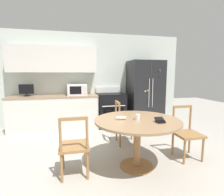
% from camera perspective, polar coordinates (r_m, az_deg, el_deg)
% --- Properties ---
extents(ground_plane, '(14.00, 14.00, 0.00)m').
position_cam_1_polar(ground_plane, '(2.91, 1.24, -22.15)').
color(ground_plane, '#B2ADA3').
extents(back_wall, '(5.20, 0.44, 2.60)m').
position_cam_1_polar(back_wall, '(5.05, -9.29, 7.61)').
color(back_wall, silver).
rests_on(back_wall, ground_plane).
extents(kitchen_counter, '(2.25, 0.64, 0.90)m').
position_cam_1_polar(kitchen_counter, '(4.87, -18.11, -4.52)').
color(kitchen_counter, silver).
rests_on(kitchen_counter, ground_plane).
extents(refrigerator, '(0.92, 0.78, 1.83)m').
position_cam_1_polar(refrigerator, '(5.11, 10.65, 1.57)').
color(refrigerator, black).
rests_on(refrigerator, ground_plane).
extents(oven_range, '(0.75, 0.68, 1.08)m').
position_cam_1_polar(oven_range, '(4.93, -0.35, -3.77)').
color(oven_range, black).
rests_on(oven_range, ground_plane).
extents(microwave, '(0.51, 0.38, 0.29)m').
position_cam_1_polar(microwave, '(4.80, -11.30, 2.71)').
color(microwave, white).
rests_on(microwave, kitchen_counter).
extents(countertop_tv, '(0.35, 0.16, 0.30)m').
position_cam_1_polar(countertop_tv, '(4.94, -26.16, 2.42)').
color(countertop_tv, black).
rests_on(countertop_tv, kitchen_counter).
extents(dining_table, '(1.31, 1.31, 0.77)m').
position_cam_1_polar(dining_table, '(2.75, 8.24, -9.62)').
color(dining_table, '#997551').
rests_on(dining_table, ground_plane).
extents(dining_chair_left, '(0.42, 0.42, 0.90)m').
position_cam_1_polar(dining_chair_left, '(2.63, -12.24, -15.23)').
color(dining_chair_left, '#9E7042').
rests_on(dining_chair_left, ground_plane).
extents(dining_chair_right, '(0.42, 0.42, 0.90)m').
position_cam_1_polar(dining_chair_right, '(3.34, 23.23, -10.61)').
color(dining_chair_right, '#9E7042').
rests_on(dining_chair_right, ground_plane).
extents(dining_chair_far, '(0.44, 0.44, 0.90)m').
position_cam_1_polar(dining_chair_far, '(3.70, 4.23, -8.23)').
color(dining_chair_far, '#9E7042').
rests_on(dining_chair_far, ground_plane).
extents(candle_glass, '(0.08, 0.08, 0.09)m').
position_cam_1_polar(candle_glass, '(2.69, 8.32, -6.28)').
color(candle_glass, silver).
rests_on(candle_glass, dining_table).
extents(folded_napkin, '(0.16, 0.08, 0.05)m').
position_cam_1_polar(folded_napkin, '(2.68, 2.93, -6.52)').
color(folded_napkin, silver).
rests_on(folded_napkin, dining_table).
extents(wallet, '(0.12, 0.13, 0.07)m').
position_cam_1_polar(wallet, '(2.62, 15.36, -7.12)').
color(wallet, black).
rests_on(wallet, dining_table).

